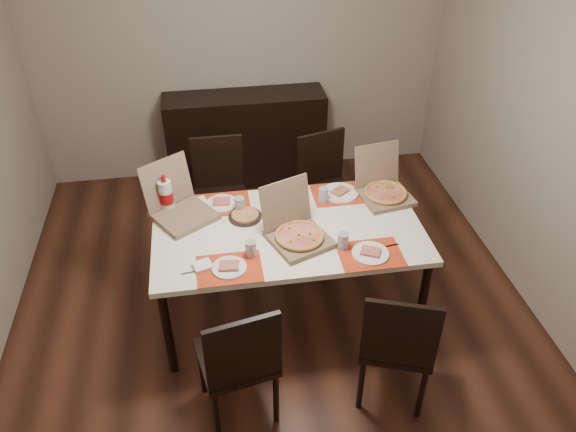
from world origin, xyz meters
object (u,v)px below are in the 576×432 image
object	(u,v)px
chair_near_left	(239,360)
pizza_box_center	(297,232)
sideboard	(246,139)
chair_far_left	(220,189)
chair_far_right	(326,184)
dip_bowl	(290,207)
dining_table	(288,236)
soda_bottle	(166,196)
chair_near_right	(397,342)

from	to	relation	value
chair_near_left	pizza_box_center	xyz separation A→B (m)	(0.46, 0.73, 0.30)
sideboard	chair_far_left	size ratio (longest dim) A/B	1.61
sideboard	chair_near_left	world-z (taller)	chair_near_left
chair_far_right	dip_bowl	distance (m)	0.80
dining_table	soda_bottle	xyz separation A→B (m)	(-0.80, 0.33, 0.19)
soda_bottle	chair_near_right	bearing A→B (deg)	-42.93
soda_bottle	sideboard	bearing A→B (deg)	65.85
chair_far_left	dip_bowl	bearing A→B (deg)	-56.79
sideboard	dining_table	distance (m)	1.89
dining_table	chair_far_left	bearing A→B (deg)	114.02
chair_near_left	soda_bottle	xyz separation A→B (m)	(-0.38, 1.19, 0.36)
chair_near_right	chair_far_right	distance (m)	1.74
dip_bowl	dining_table	bearing A→B (deg)	-103.03
chair_near_right	pizza_box_center	bearing A→B (deg)	121.80
pizza_box_center	dip_bowl	size ratio (longest dim) A/B	4.72
chair_far_left	pizza_box_center	world-z (taller)	pizza_box_center
sideboard	chair_near_left	xyz separation A→B (m)	(-0.31, -2.73, 0.06)
chair_near_left	pizza_box_center	distance (m)	0.91
pizza_box_center	soda_bottle	size ratio (longest dim) A/B	1.74
dip_bowl	pizza_box_center	bearing A→B (deg)	-92.00
chair_far_right	dip_bowl	world-z (taller)	chair_far_right
sideboard	dip_bowl	world-z (taller)	sideboard
pizza_box_center	dip_bowl	xyz separation A→B (m)	(0.01, 0.35, -0.04)
sideboard	pizza_box_center	distance (m)	2.03
dining_table	chair_near_right	bearing A→B (deg)	-60.14
dining_table	dip_bowl	distance (m)	0.24
sideboard	soda_bottle	xyz separation A→B (m)	(-0.69, -1.54, 0.42)
dining_table	pizza_box_center	distance (m)	0.18
chair_far_left	sideboard	bearing A→B (deg)	72.08
sideboard	chair_near_right	size ratio (longest dim) A/B	1.61
sideboard	soda_bottle	world-z (taller)	soda_bottle
chair_far_left	pizza_box_center	size ratio (longest dim) A/B	1.87
dining_table	pizza_box_center	xyz separation A→B (m)	(0.04, -0.13, 0.12)
chair_far_left	dip_bowl	xyz separation A→B (m)	(0.46, -0.71, 0.25)
chair_far_left	chair_far_right	size ratio (longest dim) A/B	1.00
dining_table	chair_near_right	size ratio (longest dim) A/B	1.94
sideboard	dining_table	bearing A→B (deg)	-86.69
chair_far_right	pizza_box_center	xyz separation A→B (m)	(-0.42, -0.99, 0.30)
sideboard	pizza_box_center	world-z (taller)	pizza_box_center
chair_far_right	soda_bottle	bearing A→B (deg)	-157.10
chair_near_right	soda_bottle	size ratio (longest dim) A/B	3.24
sideboard	soda_bottle	bearing A→B (deg)	-114.15
chair_near_right	soda_bottle	bearing A→B (deg)	137.07
sideboard	chair_far_right	size ratio (longest dim) A/B	1.61
soda_bottle	chair_far_left	bearing A→B (deg)	57.11
chair_far_right	chair_near_left	bearing A→B (deg)	-117.03
chair_far_left	chair_near_left	bearing A→B (deg)	-90.22
chair_far_left	dip_bowl	world-z (taller)	chair_far_left
chair_near_right	dip_bowl	world-z (taller)	chair_near_right
chair_near_left	dip_bowl	bearing A→B (deg)	66.45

